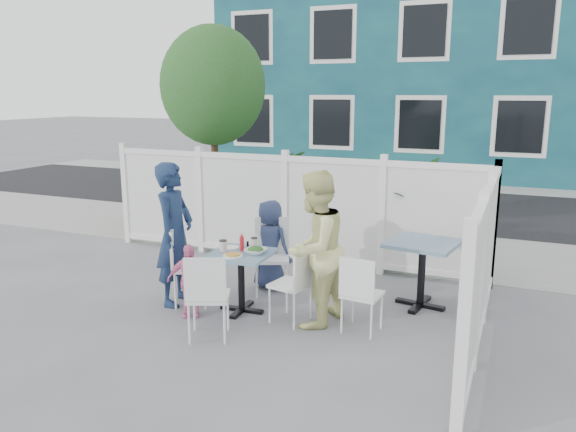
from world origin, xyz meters
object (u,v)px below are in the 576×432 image
at_px(woman, 315,249).
at_px(utility_cabinet, 189,193).
at_px(chair_near, 207,291).
at_px(spare_table, 422,256).
at_px(chair_left, 185,260).
at_px(chair_right, 296,279).
at_px(chair_back, 272,250).
at_px(boy, 270,245).
at_px(toddler, 189,280).
at_px(man, 175,234).
at_px(main_table, 241,266).

bearing_deg(woman, utility_cabinet, -120.16).
bearing_deg(utility_cabinet, chair_near, -58.61).
relative_size(spare_table, woman, 0.51).
xyz_separation_m(chair_left, chair_right, (1.43, -0.00, -0.04)).
relative_size(chair_back, woman, 0.56).
xyz_separation_m(woman, boy, (-0.92, 0.86, -0.27)).
relative_size(chair_left, chair_back, 1.00).
relative_size(woman, toddler, 2.01).
bearing_deg(chair_right, spare_table, -38.10).
relative_size(spare_table, chair_left, 0.91).
xyz_separation_m(chair_right, chair_near, (-0.66, -0.78, 0.02)).
bearing_deg(chair_left, chair_right, 66.45).
bearing_deg(toddler, utility_cabinet, 97.73).
bearing_deg(man, main_table, -94.29).
xyz_separation_m(chair_right, man, (-1.56, 0.00, 0.35)).
bearing_deg(man, chair_near, -138.82).
relative_size(man, woman, 1.01).
height_order(main_table, toddler, toddler).
bearing_deg(chair_left, woman, 68.58).
xyz_separation_m(boy, toddler, (-0.45, -1.22, -0.16)).
bearing_deg(toddler, chair_left, 104.85).
bearing_deg(utility_cabinet, toddler, -60.58).
height_order(main_table, chair_back, chair_back).
distance_m(utility_cabinet, man, 4.23).
bearing_deg(spare_table, chair_near, -135.63).
bearing_deg(utility_cabinet, boy, -45.67).
distance_m(utility_cabinet, boy, 4.02).
distance_m(chair_back, man, 1.24).
distance_m(chair_back, toddler, 1.22).
distance_m(chair_near, boy, 1.71).
xyz_separation_m(utility_cabinet, toddler, (2.51, -3.93, -0.18)).
height_order(spare_table, chair_right, chair_right).
relative_size(utility_cabinet, chair_right, 1.38).
bearing_deg(spare_table, chair_back, -173.27).
bearing_deg(toddler, chair_back, 39.52).
xyz_separation_m(chair_left, woman, (1.62, 0.06, 0.30)).
bearing_deg(boy, chair_left, 65.81).
xyz_separation_m(man, boy, (0.82, 0.92, -0.27)).
bearing_deg(chair_near, utility_cabinet, 101.20).
bearing_deg(boy, chair_near, 105.67).
height_order(boy, toddler, boy).
relative_size(chair_right, woman, 0.52).
relative_size(spare_table, man, 0.51).
distance_m(utility_cabinet, chair_near, 5.37).
distance_m(spare_table, chair_left, 2.81).
height_order(utility_cabinet, toddler, utility_cabinet).
bearing_deg(main_table, woman, 0.32).
bearing_deg(woman, boy, -120.54).
relative_size(chair_left, chair_right, 1.08).
relative_size(chair_back, chair_near, 1.04).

